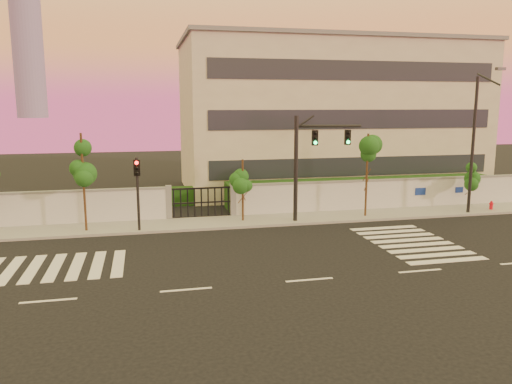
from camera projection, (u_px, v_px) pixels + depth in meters
ground at (309, 280)px, 20.33m from camera, size 120.00×120.00×0.00m
sidewalk at (254, 221)px, 30.40m from camera, size 60.00×3.00×0.15m
perimeter_wall at (250, 200)px, 31.69m from camera, size 60.00×0.36×2.20m
hedge_row at (257, 196)px, 34.60m from camera, size 41.00×4.25×1.80m
institutional_building at (328, 115)px, 42.35m from camera, size 24.40×12.40×12.25m
distant_skyscraper at (24, 0)px, 264.43m from camera, size 16.00×16.00×118.00m
road_markings at (252, 256)px, 23.59m from camera, size 57.00×7.62×0.02m
street_tree_c at (83, 160)px, 27.15m from camera, size 1.59×1.26×5.55m
street_tree_d at (243, 176)px, 29.76m from camera, size 1.50×1.19×3.85m
street_tree_e at (368, 156)px, 30.85m from camera, size 1.62×1.29×5.31m
street_tree_f at (471, 175)px, 33.24m from camera, size 1.30×1.04×3.28m
traffic_signal_main at (309, 156)px, 29.64m from camera, size 4.04×0.86×6.42m
traffic_signal_secondary at (138, 185)px, 27.39m from camera, size 0.33×0.33×4.23m
streetlight_east at (475, 138)px, 31.45m from camera, size 0.55×2.21×9.20m
fire_hydrant at (491, 206)px, 33.31m from camera, size 0.29×0.27×0.73m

